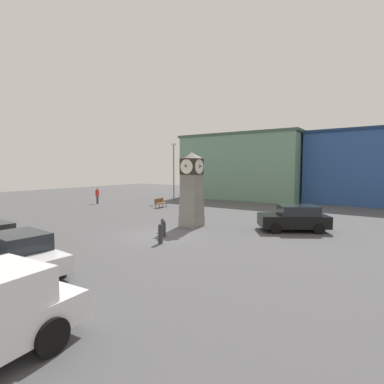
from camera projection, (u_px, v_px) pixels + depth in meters
ground_plane at (160, 235)px, 17.47m from camera, size 83.34×83.34×0.00m
clock_tower at (192, 190)px, 20.08m from camera, size 1.60×1.53×4.97m
bollard_near_tower at (160, 234)px, 15.53m from camera, size 0.24×0.24×1.04m
bollard_mid_row at (164, 229)px, 17.04m from camera, size 0.24×0.24×0.94m
bollard_far_row at (162, 225)px, 18.46m from camera, size 0.21×0.21×0.83m
car_by_building at (22, 254)px, 11.01m from camera, size 3.96×2.05×1.53m
car_silver_hatch at (294, 218)px, 18.68m from camera, size 4.52×3.84×1.60m
bench at (160, 202)px, 29.69m from camera, size 0.76×1.66×0.90m
pedestrian_crossing_lot at (97, 195)px, 32.79m from camera, size 0.38×0.46×1.73m
street_lamp_near_road at (174, 168)px, 35.57m from camera, size 0.50×0.24×6.82m
warehouse_blue_far at (241, 167)px, 38.28m from camera, size 15.57×6.53×8.17m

